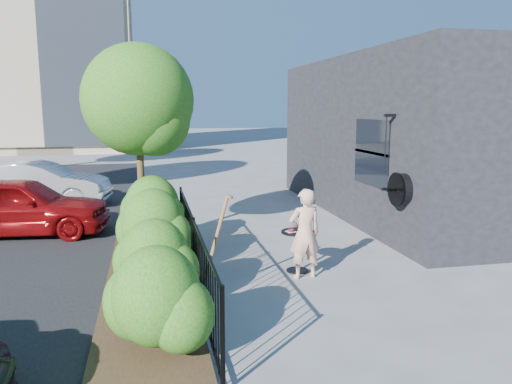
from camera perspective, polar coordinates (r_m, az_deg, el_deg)
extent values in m
plane|color=gray|center=(8.21, 3.64, -9.94)|extent=(120.00, 120.00, 0.00)
cube|color=black|center=(14.18, 20.50, 6.01)|extent=(6.00, 9.00, 4.00)
cube|color=black|center=(10.91, 13.07, 4.41)|extent=(0.04, 1.60, 1.40)
cube|color=black|center=(10.92, 13.10, 4.41)|extent=(0.05, 1.70, 0.06)
cylinder|color=black|center=(9.61, 16.25, 0.29)|extent=(0.18, 0.60, 0.60)
cylinder|color=black|center=(9.57, 15.72, 0.27)|extent=(0.03, 0.64, 0.64)
cube|color=black|center=(9.93, 15.14, 8.46)|extent=(0.25, 0.06, 0.06)
cylinder|color=black|center=(9.92, 14.59, 5.29)|extent=(0.02, 0.02, 1.05)
cylinder|color=black|center=(4.99, -3.83, -16.51)|extent=(0.05, 0.05, 1.10)
cylinder|color=black|center=(7.78, -7.09, -6.85)|extent=(0.05, 0.05, 1.10)
cylinder|color=black|center=(10.68, -8.54, -2.35)|extent=(0.05, 0.05, 1.10)
cube|color=black|center=(7.65, -7.16, -3.18)|extent=(0.03, 6.00, 0.03)
cube|color=black|center=(7.92, -7.02, -9.97)|extent=(0.03, 6.00, 0.03)
cylinder|color=black|center=(5.08, -4.01, -16.02)|extent=(0.02, 0.02, 1.04)
cylinder|color=black|center=(5.26, -4.33, -15.09)|extent=(0.02, 0.02, 1.04)
cylinder|color=black|center=(5.44, -4.63, -14.22)|extent=(0.02, 0.02, 1.04)
cylinder|color=black|center=(5.62, -4.91, -13.41)|extent=(0.02, 0.02, 1.04)
cylinder|color=black|center=(5.80, -5.16, -12.65)|extent=(0.02, 0.02, 1.04)
cylinder|color=black|center=(5.99, -5.41, -11.93)|extent=(0.02, 0.02, 1.04)
cylinder|color=black|center=(6.17, -5.63, -11.26)|extent=(0.02, 0.02, 1.04)
cylinder|color=black|center=(6.36, -5.84, -10.63)|extent=(0.02, 0.02, 1.04)
cylinder|color=black|center=(6.55, -6.04, -10.03)|extent=(0.02, 0.02, 1.04)
cylinder|color=black|center=(6.73, -6.23, -9.46)|extent=(0.02, 0.02, 1.04)
cylinder|color=black|center=(6.92, -6.40, -8.93)|extent=(0.02, 0.02, 1.04)
cylinder|color=black|center=(7.11, -6.57, -8.42)|extent=(0.02, 0.02, 1.04)
cylinder|color=black|center=(7.30, -6.73, -7.95)|extent=(0.02, 0.02, 1.04)
cylinder|color=black|center=(7.49, -6.88, -7.49)|extent=(0.02, 0.02, 1.04)
cylinder|color=black|center=(7.68, -7.02, -7.06)|extent=(0.02, 0.02, 1.04)
cylinder|color=black|center=(7.87, -7.15, -6.65)|extent=(0.02, 0.02, 1.04)
cylinder|color=black|center=(8.06, -7.28, -6.25)|extent=(0.02, 0.02, 1.04)
cylinder|color=black|center=(8.26, -7.40, -5.88)|extent=(0.02, 0.02, 1.04)
cylinder|color=black|center=(8.45, -7.52, -5.52)|extent=(0.02, 0.02, 1.04)
cylinder|color=black|center=(8.64, -7.63, -5.18)|extent=(0.02, 0.02, 1.04)
cylinder|color=black|center=(8.83, -7.73, -4.86)|extent=(0.02, 0.02, 1.04)
cylinder|color=black|center=(9.03, -7.83, -4.54)|extent=(0.02, 0.02, 1.04)
cylinder|color=black|center=(9.22, -7.93, -4.24)|extent=(0.02, 0.02, 1.04)
cylinder|color=black|center=(9.42, -8.02, -3.96)|extent=(0.02, 0.02, 1.04)
cylinder|color=black|center=(9.61, -8.11, -3.68)|extent=(0.02, 0.02, 1.04)
cylinder|color=black|center=(9.80, -8.20, -3.42)|extent=(0.02, 0.02, 1.04)
cylinder|color=black|center=(10.00, -8.28, -3.16)|extent=(0.02, 0.02, 1.04)
cylinder|color=black|center=(10.19, -8.36, -2.92)|extent=(0.02, 0.02, 1.04)
cylinder|color=black|center=(10.39, -8.43, -2.68)|extent=(0.02, 0.02, 1.04)
cylinder|color=black|center=(10.58, -8.51, -2.46)|extent=(0.02, 0.02, 1.04)
cube|color=#382616|center=(7.91, -12.15, -10.60)|extent=(1.30, 6.00, 0.08)
ellipsoid|color=#205012|center=(5.62, -11.27, -11.91)|extent=(1.10, 1.10, 1.24)
ellipsoid|color=#205012|center=(7.13, -11.51, -7.24)|extent=(1.10, 1.10, 1.24)
ellipsoid|color=#205012|center=(8.58, -11.66, -4.37)|extent=(1.10, 1.10, 1.24)
ellipsoid|color=#205012|center=(9.95, -11.75, -2.45)|extent=(1.10, 1.10, 1.24)
cylinder|color=#3F2B19|center=(10.35, -12.98, 0.79)|extent=(0.14, 0.14, 2.40)
sphere|color=#205012|center=(10.24, -13.33, 9.90)|extent=(2.20, 2.20, 2.20)
sphere|color=#205012|center=(10.04, -11.55, 8.09)|extent=(1.43, 1.43, 1.43)
cylinder|color=black|center=(8.41, 4.79, -4.57)|extent=(0.56, 0.56, 0.03)
cylinder|color=black|center=(8.50, 4.76, -6.82)|extent=(0.06, 0.06, 0.67)
cylinder|color=black|center=(8.60, 4.73, -8.93)|extent=(0.37, 0.37, 0.03)
cube|color=white|center=(8.36, 4.03, -4.53)|extent=(0.17, 0.17, 0.01)
cube|color=white|center=(8.45, 5.59, -4.39)|extent=(0.17, 0.17, 0.01)
torus|color=#520D13|center=(8.35, 4.03, -4.37)|extent=(0.12, 0.12, 0.04)
torus|color=tan|center=(8.44, 5.59, -4.24)|extent=(0.12, 0.12, 0.04)
imported|color=tan|center=(8.10, 5.58, -4.77)|extent=(0.57, 0.40, 1.47)
cylinder|color=brown|center=(7.35, -4.66, -5.61)|extent=(0.43, 0.05, 1.35)
cube|color=gray|center=(7.54, -6.11, -10.88)|extent=(0.10, 0.20, 0.28)
cylinder|color=brown|center=(7.23, -3.08, -0.53)|extent=(0.12, 0.11, 0.06)
imported|color=maroon|center=(11.93, -25.48, -1.46)|extent=(3.93, 1.91, 1.29)
imported|color=#A2A3A7|center=(15.32, -23.48, 0.86)|extent=(3.95, 1.86, 1.25)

